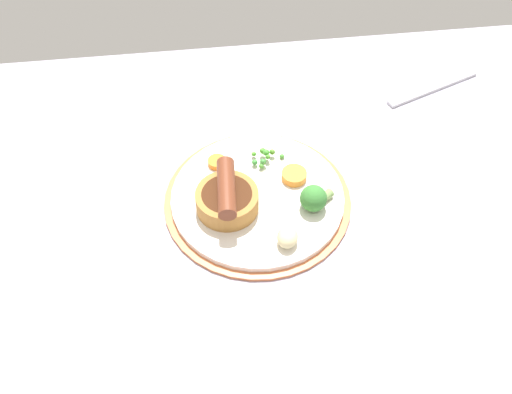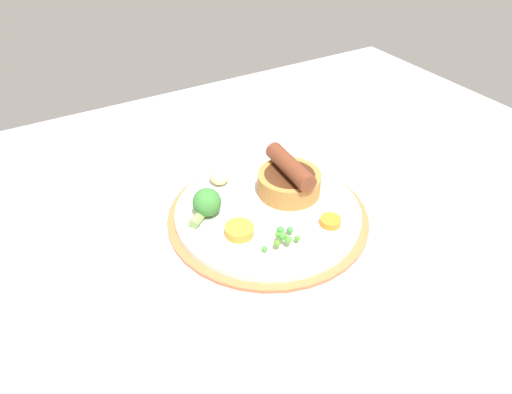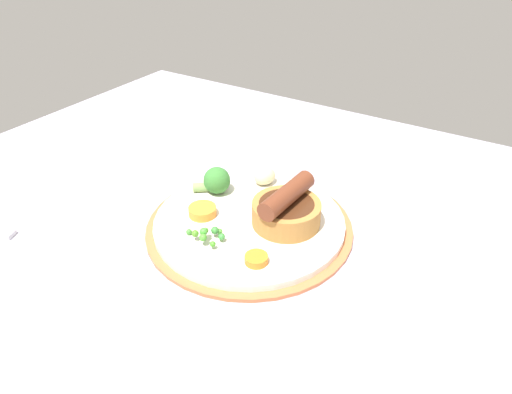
{
  "view_description": "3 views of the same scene",
  "coord_description": "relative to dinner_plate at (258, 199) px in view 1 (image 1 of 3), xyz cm",
  "views": [
    {
      "loc": [
        -5.24,
        -47.6,
        66.01
      ],
      "look_at": [
        1.03,
        1.83,
        5.5
      ],
      "focal_mm": 40.0,
      "sensor_mm": 36.0,
      "label": 1
    },
    {
      "loc": [
        26.18,
        42.47,
        42.05
      ],
      "look_at": [
        2.39,
        1.66,
        5.79
      ],
      "focal_mm": 32.0,
      "sensor_mm": 36.0,
      "label": 2
    },
    {
      "loc": [
        -24.31,
        42.7,
        38.69
      ],
      "look_at": [
        1.57,
        1.18,
        6.62
      ],
      "focal_mm": 32.0,
      "sensor_mm": 36.0,
      "label": 3
    }
  ],
  "objects": [
    {
      "name": "broccoli_floret_near",
      "position": [
        7.39,
        -3.37,
        2.6
      ],
      "size": [
        5.13,
        4.56,
        3.72
      ],
      "rotation": [
        0.0,
        0.0,
        3.79
      ],
      "color": "#387A33",
      "rests_on": "dinner_plate"
    },
    {
      "name": "fork",
      "position": [
        32.6,
        20.63,
        -0.27
      ],
      "size": [
        17.37,
        7.96,
        0.6
      ],
      "primitive_type": "cube",
      "rotation": [
        0.0,
        0.0,
        0.37
      ],
      "color": "silver",
      "rests_on": "dining_table"
    },
    {
      "name": "carrot_slice_0",
      "position": [
        5.61,
        2.45,
        1.42
      ],
      "size": [
        5.09,
        5.09,
        1.18
      ],
      "primitive_type": "cylinder",
      "rotation": [
        0.0,
        0.0,
        2.4
      ],
      "color": "orange",
      "rests_on": "dinner_plate"
    },
    {
      "name": "dining_table",
      "position": [
        -1.4,
        -3.06,
        -2.07
      ],
      "size": [
        110.0,
        80.0,
        3.0
      ],
      "primitive_type": "cube",
      "color": "#9E99AD",
      "rests_on": "ground"
    },
    {
      "name": "pea_pile",
      "position": [
        1.91,
        6.39,
        1.86
      ],
      "size": [
        4.98,
        3.34,
        1.92
      ],
      "color": "#468F31",
      "rests_on": "dinner_plate"
    },
    {
      "name": "dinner_plate",
      "position": [
        0.0,
        0.0,
        0.0
      ],
      "size": [
        26.49,
        26.49,
        1.4
      ],
      "color": "#CC6B3D",
      "rests_on": "dining_table"
    },
    {
      "name": "potato_chunk_0",
      "position": [
        2.83,
        -8.51,
        2.03
      ],
      "size": [
        3.56,
        3.95,
        2.4
      ],
      "primitive_type": "ellipsoid",
      "rotation": [
        0.0,
        0.0,
        1.28
      ],
      "color": "beige",
      "rests_on": "dinner_plate"
    },
    {
      "name": "sausage_pudding",
      "position": [
        -4.39,
        -1.7,
        2.9
      ],
      "size": [
        8.6,
        9.42,
        5.41
      ],
      "rotation": [
        0.0,
        0.0,
        4.65
      ],
      "color": "#AD7538",
      "rests_on": "dinner_plate"
    },
    {
      "name": "carrot_slice_1",
      "position": [
        -5.15,
        6.58,
        1.29
      ],
      "size": [
        2.74,
        2.74,
        0.9
      ],
      "primitive_type": "cylinder",
      "rotation": [
        0.0,
        0.0,
        0.03
      ],
      "color": "orange",
      "rests_on": "dinner_plate"
    }
  ]
}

